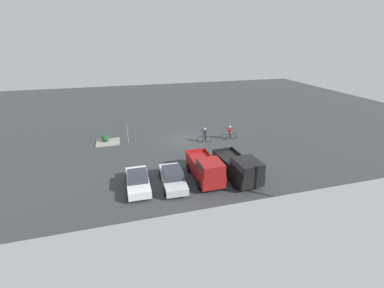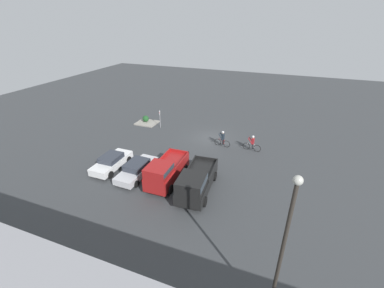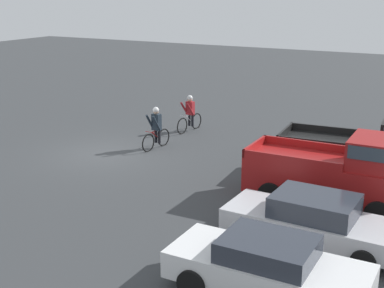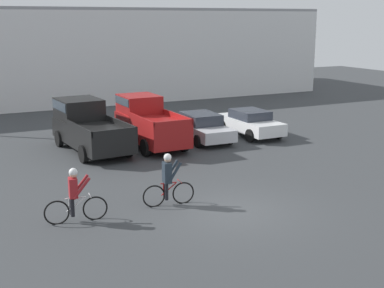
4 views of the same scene
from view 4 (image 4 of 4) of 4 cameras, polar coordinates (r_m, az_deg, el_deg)
The scene contains 8 objects.
ground_plane at distance 17.24m, azimuth 4.40°, elevation -7.15°, with size 80.00×80.00×0.00m, color #383A3D.
warehouse_building at distance 43.49m, azimuth -15.53°, elevation 9.32°, with size 41.86×13.53×6.75m.
pickup_truck_0 at distance 25.41m, azimuth -11.09°, elevation 2.00°, with size 2.59×5.71×2.24m.
pickup_truck_1 at distance 25.83m, azimuth -4.72°, elevation 2.44°, with size 2.18×5.07×2.30m.
sedan_0 at distance 26.96m, azimuth 0.93°, elevation 1.87°, with size 2.00×4.64×1.36m.
sedan_1 at distance 28.17m, azimuth 6.19°, elevation 2.31°, with size 1.89×4.31×1.34m.
cyclist_0 at distance 17.48m, azimuth -2.58°, elevation -3.79°, with size 1.76×0.50×1.78m.
cyclist_1 at distance 16.42m, azimuth -12.41°, elevation -5.33°, with size 1.90×0.51×1.71m.
Camera 4 is at (-8.35, -13.84, 6.00)m, focal length 50.00 mm.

